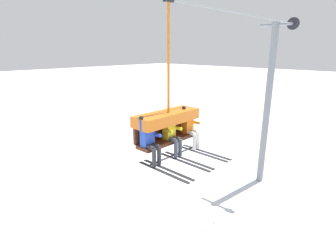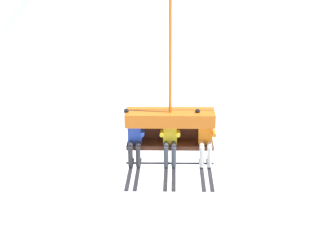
# 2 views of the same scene
# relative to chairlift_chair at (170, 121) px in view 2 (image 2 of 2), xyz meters

# --- Properties ---
(chairlift_chair) EXTENTS (2.04, 0.74, 4.03)m
(chairlift_chair) POSITION_rel_chairlift_chair_xyz_m (0.00, 0.00, 0.00)
(chairlift_chair) COLOR #512819
(skier_blue) EXTENTS (0.48, 1.70, 1.34)m
(skier_blue) POSITION_rel_chairlift_chair_xyz_m (-0.81, -0.21, -0.32)
(skier_blue) COLOR #2847B7
(skier_yellow) EXTENTS (0.46, 1.70, 1.23)m
(skier_yellow) POSITION_rel_chairlift_chair_xyz_m (0.00, -0.22, -0.34)
(skier_yellow) COLOR yellow
(skier_orange) EXTENTS (0.48, 1.70, 1.34)m
(skier_orange) POSITION_rel_chairlift_chair_xyz_m (0.81, -0.21, -0.32)
(skier_orange) COLOR orange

